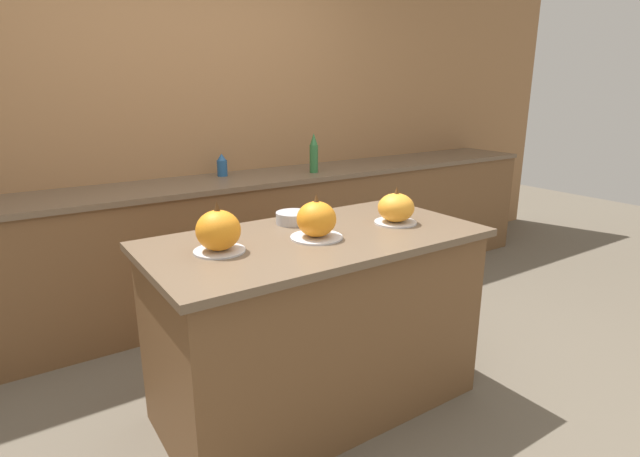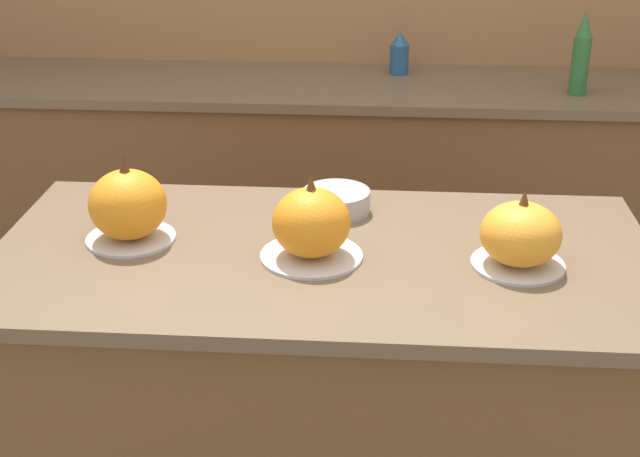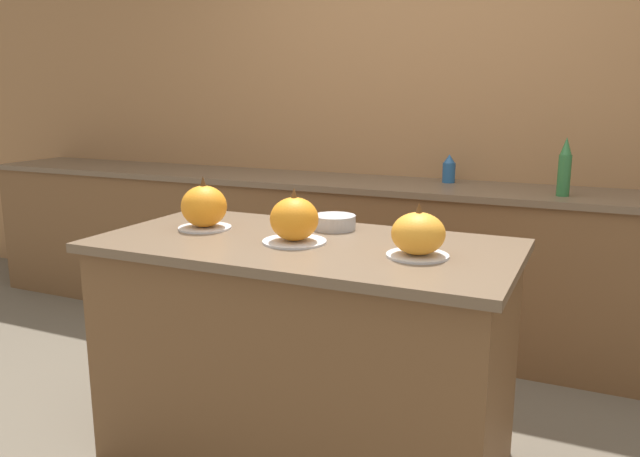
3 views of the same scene
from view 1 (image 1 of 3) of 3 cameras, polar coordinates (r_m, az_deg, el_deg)
The scene contains 10 objects.
ground_plane at distance 2.69m, azimuth -0.32°, elevation -19.26°, with size 12.00×12.00×0.00m, color #665B4C.
wall_back at distance 3.74m, azimuth -15.15°, elevation 10.79°, with size 8.00×0.06×2.50m.
kitchen_island at distance 2.46m, azimuth -0.33°, elevation -10.72°, with size 1.56×0.79×0.89m.
back_counter at distance 3.59m, azimuth -12.51°, elevation -2.05°, with size 6.00×0.60×0.93m.
pumpkin_cake_left at distance 2.09m, azimuth -11.54°, elevation -0.33°, with size 0.21×0.21×0.22m.
pumpkin_cake_center at distance 2.24m, azimuth -0.41°, elevation 0.93°, with size 0.24×0.24×0.21m.
pumpkin_cake_right at distance 2.51m, azimuth 8.68°, elevation 2.27°, with size 0.21×0.21×0.19m.
bottle_tall at distance 3.74m, azimuth -0.72°, elevation 8.54°, with size 0.06×0.06×0.29m.
bottle_short at distance 3.66m, azimuth -11.14°, elevation 7.10°, with size 0.07×0.07×0.16m.
mixing_bowl at distance 2.50m, azimuth -3.08°, elevation 1.24°, with size 0.17×0.17×0.06m.
Camera 1 is at (-1.22, -1.83, 1.55)m, focal length 28.00 mm.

